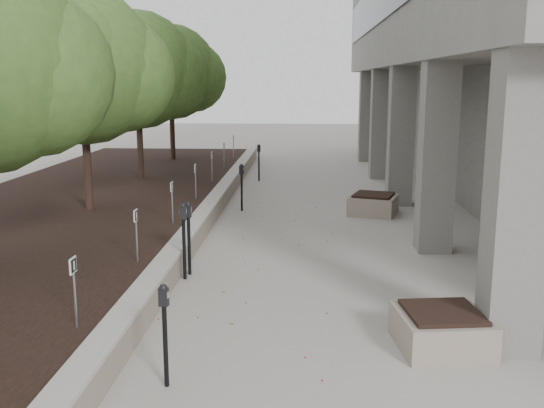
% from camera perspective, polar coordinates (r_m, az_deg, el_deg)
% --- Properties ---
extents(ground, '(90.00, 90.00, 0.00)m').
position_cam_1_polar(ground, '(7.90, -1.98, -15.75)').
color(ground, '#ACA69E').
rests_on(ground, ground).
extents(retaining_wall, '(0.39, 26.00, 0.50)m').
position_cam_1_polar(retaining_wall, '(16.54, -5.55, -0.35)').
color(retaining_wall, '#A1917F').
rests_on(retaining_wall, ground).
extents(planting_bed, '(7.00, 26.00, 0.40)m').
position_cam_1_polar(planting_bed, '(17.48, -17.55, -0.37)').
color(planting_bed, black).
rests_on(planting_bed, ground).
extents(crabapple_tree_3, '(4.60, 4.00, 5.44)m').
position_cam_1_polar(crabapple_tree_3, '(15.97, -17.06, 9.17)').
color(crabapple_tree_3, '#365B23').
rests_on(crabapple_tree_3, planting_bed).
extents(crabapple_tree_4, '(4.60, 4.00, 5.44)m').
position_cam_1_polar(crabapple_tree_4, '(20.74, -12.30, 9.81)').
color(crabapple_tree_4, '#365B23').
rests_on(crabapple_tree_4, planting_bed).
extents(crabapple_tree_5, '(4.60, 4.00, 5.44)m').
position_cam_1_polar(crabapple_tree_5, '(25.59, -9.33, 10.18)').
color(crabapple_tree_5, '#365B23').
rests_on(crabapple_tree_5, planting_bed).
extents(parking_sign_2, '(0.04, 0.22, 0.96)m').
position_cam_1_polar(parking_sign_2, '(8.53, -17.80, -7.83)').
color(parking_sign_2, black).
rests_on(parking_sign_2, planting_bed).
extents(parking_sign_3, '(0.04, 0.22, 0.96)m').
position_cam_1_polar(parking_sign_3, '(11.26, -12.43, -2.89)').
color(parking_sign_3, black).
rests_on(parking_sign_3, planting_bed).
extents(parking_sign_4, '(0.04, 0.22, 0.96)m').
position_cam_1_polar(parking_sign_4, '(14.10, -9.22, 0.10)').
color(parking_sign_4, black).
rests_on(parking_sign_4, planting_bed).
extents(parking_sign_5, '(0.04, 0.22, 0.96)m').
position_cam_1_polar(parking_sign_5, '(16.99, -7.09, 2.08)').
color(parking_sign_5, black).
rests_on(parking_sign_5, planting_bed).
extents(parking_sign_6, '(0.04, 0.22, 0.96)m').
position_cam_1_polar(parking_sign_6, '(19.92, -5.58, 3.48)').
color(parking_sign_6, black).
rests_on(parking_sign_6, planting_bed).
extents(parking_sign_7, '(0.04, 0.22, 0.96)m').
position_cam_1_polar(parking_sign_7, '(22.87, -4.46, 4.52)').
color(parking_sign_7, black).
rests_on(parking_sign_7, planting_bed).
extents(parking_sign_8, '(0.04, 0.22, 0.96)m').
position_cam_1_polar(parking_sign_8, '(25.82, -3.59, 5.32)').
color(parking_sign_8, black).
rests_on(parking_sign_8, planting_bed).
extents(parking_meter_1, '(0.14, 0.11, 1.29)m').
position_cam_1_polar(parking_meter_1, '(7.54, -9.87, -11.93)').
color(parking_meter_1, black).
rests_on(parking_meter_1, ground).
extents(parking_meter_2, '(0.15, 0.11, 1.43)m').
position_cam_1_polar(parking_meter_2, '(11.36, -8.15, -3.46)').
color(parking_meter_2, black).
rests_on(parking_meter_2, ground).
extents(parking_meter_3, '(0.14, 0.11, 1.40)m').
position_cam_1_polar(parking_meter_3, '(11.62, -7.70, -3.18)').
color(parking_meter_3, black).
rests_on(parking_meter_3, ground).
extents(parking_meter_4, '(0.16, 0.13, 1.33)m').
position_cam_1_polar(parking_meter_4, '(17.17, -2.83, 1.53)').
color(parking_meter_4, black).
rests_on(parking_meter_4, ground).
extents(parking_meter_5, '(0.15, 0.13, 1.35)m').
position_cam_1_polar(parking_meter_5, '(22.30, -1.22, 3.85)').
color(parking_meter_5, black).
rests_on(parking_meter_5, ground).
extents(planter_front, '(1.31, 1.31, 0.54)m').
position_cam_1_polar(planter_front, '(8.87, 15.44, -11.10)').
color(planter_front, '#A1917F').
rests_on(planter_front, ground).
extents(planter_back, '(1.51, 1.51, 0.56)m').
position_cam_1_polar(planter_back, '(17.06, 9.35, 0.02)').
color(planter_back, '#A1917F').
rests_on(planter_back, ground).
extents(berry_scatter, '(3.30, 14.10, 0.02)m').
position_cam_1_polar(berry_scatter, '(12.55, -0.43, -5.24)').
color(berry_scatter, maroon).
rests_on(berry_scatter, ground).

